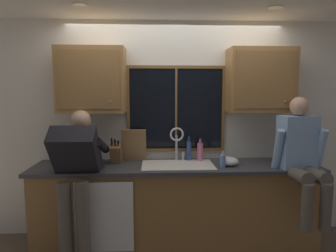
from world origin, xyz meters
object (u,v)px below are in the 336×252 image
(person_sitting_on_counter, at_px, (301,153))
(knife_block, at_px, (116,154))
(cutting_board, at_px, (134,145))
(mixing_bowl, at_px, (229,161))
(soap_dispenser, at_px, (223,161))
(bottle_tall_clear, at_px, (189,150))
(person_standing, at_px, (77,170))
(bottle_green_glass, at_px, (200,151))

(person_sitting_on_counter, height_order, knife_block, person_sitting_on_counter)
(knife_block, height_order, cutting_board, cutting_board)
(cutting_board, distance_m, mixing_bowl, 1.11)
(mixing_bowl, xyz_separation_m, soap_dispenser, (-0.09, -0.08, 0.03))
(person_sitting_on_counter, bearing_deg, cutting_board, 164.81)
(knife_block, bearing_deg, mixing_bowl, -6.94)
(mixing_bowl, bearing_deg, person_sitting_on_counter, -17.34)
(cutting_board, distance_m, bottle_tall_clear, 0.65)
(person_standing, xyz_separation_m, mixing_bowl, (1.61, 0.25, 0.01))
(soap_dispenser, bearing_deg, person_sitting_on_counter, -9.81)
(soap_dispenser, height_order, bottle_green_glass, bottle_green_glass)
(person_sitting_on_counter, bearing_deg, person_standing, -179.18)
(person_standing, xyz_separation_m, soap_dispenser, (1.51, 0.17, 0.04))
(person_standing, relative_size, bottle_tall_clear, 5.23)
(person_standing, distance_m, mixing_bowl, 1.63)
(bottle_green_glass, height_order, bottle_tall_clear, bottle_tall_clear)
(knife_block, relative_size, soap_dispenser, 1.73)
(cutting_board, xyz_separation_m, soap_dispenser, (0.98, -0.34, -0.12))
(knife_block, bearing_deg, bottle_green_glass, 4.66)
(soap_dispenser, bearing_deg, mixing_bowl, 41.00)
(person_sitting_on_counter, distance_m, soap_dispenser, 0.81)
(person_sitting_on_counter, distance_m, mixing_bowl, 0.75)
(bottle_tall_clear, bearing_deg, cutting_board, -179.77)
(cutting_board, relative_size, bottle_green_glass, 1.42)
(person_standing, bearing_deg, bottle_tall_clear, 23.50)
(bottle_tall_clear, bearing_deg, mixing_bowl, -32.09)
(soap_dispenser, relative_size, bottle_tall_clear, 0.63)
(mixing_bowl, relative_size, bottle_green_glass, 0.74)
(person_sitting_on_counter, distance_m, bottle_green_glass, 1.09)
(mixing_bowl, height_order, bottle_tall_clear, bottle_tall_clear)
(person_standing, relative_size, mixing_bowl, 7.67)
(person_standing, bearing_deg, soap_dispenser, 6.41)
(knife_block, xyz_separation_m, mixing_bowl, (1.27, -0.15, -0.06))
(mixing_bowl, height_order, soap_dispenser, soap_dispenser)
(bottle_green_glass, bearing_deg, mixing_bowl, -38.74)
(person_standing, xyz_separation_m, cutting_board, (0.54, 0.51, 0.15))
(cutting_board, bearing_deg, mixing_bowl, -13.76)
(knife_block, distance_m, cutting_board, 0.24)
(knife_block, relative_size, bottle_green_glass, 1.19)
(bottle_green_glass, bearing_deg, bottle_tall_clear, 166.92)
(person_standing, height_order, cutting_board, person_standing)
(cutting_board, relative_size, soap_dispenser, 2.07)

